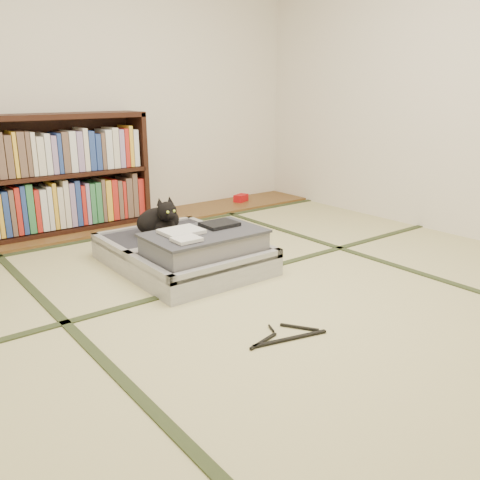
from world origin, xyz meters
TOP-DOWN VIEW (x-y plane):
  - floor at (0.00, 0.00)m, footprint 4.50×4.50m
  - wood_strip at (0.00, 2.00)m, footprint 4.00×0.50m
  - red_item at (1.36, 2.03)m, footprint 0.17×0.14m
  - room_shell at (0.00, 0.00)m, footprint 4.50×4.50m
  - tatami_borders at (0.00, 0.49)m, footprint 4.00×4.50m
  - bookcase at (-0.42, 2.07)m, footprint 1.40×0.32m
  - suitcase at (-0.09, 0.73)m, footprint 0.80×1.06m
  - cat at (-0.11, 1.02)m, footprint 0.35×0.36m
  - cable_coil at (0.07, 1.05)m, footprint 0.11×0.11m
  - hanger at (-0.24, -0.37)m, footprint 0.39×0.22m

SIDE VIEW (x-z plane):
  - floor at x=0.00m, z-range 0.00..0.00m
  - tatami_borders at x=0.00m, z-range 0.00..0.01m
  - hanger at x=-0.24m, z-range 0.00..0.01m
  - wood_strip at x=0.00m, z-range 0.00..0.02m
  - red_item at x=1.36m, z-range 0.02..0.09m
  - suitcase at x=-0.09m, z-range -0.05..0.27m
  - cable_coil at x=0.07m, z-range 0.15..0.18m
  - cat at x=-0.11m, z-range 0.12..0.40m
  - bookcase at x=-0.42m, z-range -0.01..0.91m
  - room_shell at x=0.00m, z-range -0.79..3.71m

